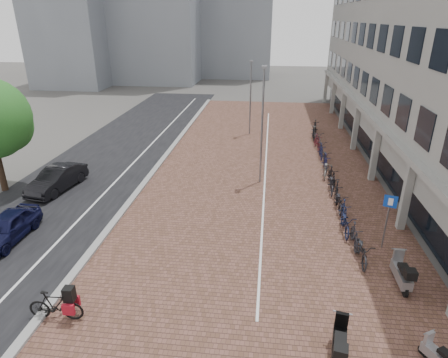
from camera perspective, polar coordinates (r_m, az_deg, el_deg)
ground at (r=16.14m, az=-2.62°, el=-12.65°), size 140.00×140.00×0.00m
plaza_brick at (r=26.62m, az=5.84°, el=2.28°), size 14.50×42.00×0.04m
street_asphalt at (r=28.91m, az=-16.53°, el=3.12°), size 8.00×50.00×0.03m
curb at (r=27.60m, az=-9.07°, el=3.01°), size 0.35×42.00×0.14m
lane_line at (r=28.19m, az=-12.79°, el=3.04°), size 0.12×44.00×0.00m
parking_line at (r=26.61m, az=6.27°, el=2.31°), size 0.10×30.00×0.00m
office_building at (r=30.83m, az=28.80°, el=18.65°), size 8.40×40.00×15.00m
car_navy at (r=19.98m, az=-29.75°, el=-6.29°), size 1.54×3.79×1.29m
car_dark at (r=24.33m, az=-23.72°, el=0.00°), size 2.05×4.31×1.36m
hero_bike at (r=14.49m, az=-23.92°, el=-16.85°), size 1.91×0.63×1.33m
scooter_front at (r=16.13m, az=25.08°, el=-12.49°), size 0.56×1.80×1.24m
scooter_mid at (r=12.59m, az=16.91°, el=-22.52°), size 0.90×1.89×1.25m
scooter_back at (r=13.51m, az=29.79°, el=-22.09°), size 1.10×1.45×0.98m
parking_sign at (r=17.67m, az=23.36°, el=-4.73°), size 0.52×0.22×2.57m
lamp_near at (r=22.51m, az=5.70°, el=7.59°), size 0.12×0.12×6.89m
lamp_far at (r=32.76m, az=3.97°, el=11.85°), size 0.12×0.12×6.11m
bike_row at (r=25.48m, az=15.23°, el=1.81°), size 1.22×21.42×1.05m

